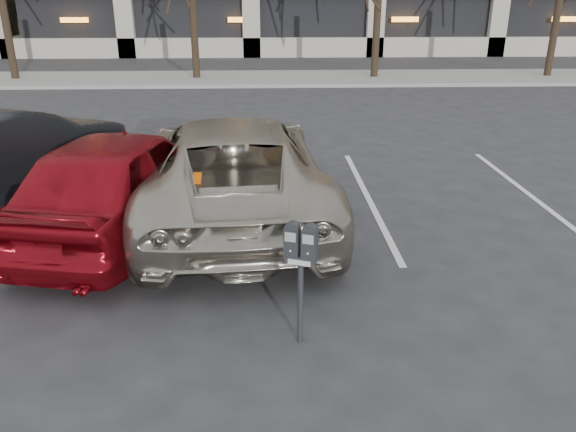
{
  "coord_description": "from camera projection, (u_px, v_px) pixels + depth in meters",
  "views": [
    {
      "loc": [
        -0.31,
        -6.57,
        3.25
      ],
      "look_at": [
        -0.08,
        -0.81,
        0.94
      ],
      "focal_mm": 35.0,
      "sensor_mm": 36.0,
      "label": 1
    }
  ],
  "objects": [
    {
      "name": "stall_lines",
      "position": [
        202.0,
        200.0,
        9.39
      ],
      "size": [
        16.9,
        5.2,
        0.0
      ],
      "color": "silver",
      "rests_on": "ground"
    },
    {
      "name": "car_red",
      "position": [
        123.0,
        180.0,
        7.93
      ],
      "size": [
        2.66,
        4.77,
        1.54
      ],
      "primitive_type": "imported",
      "rotation": [
        0.0,
        0.0,
        2.94
      ],
      "color": "maroon",
      "rests_on": "ground"
    },
    {
      "name": "suv_silver",
      "position": [
        233.0,
        168.0,
        8.42
      ],
      "size": [
        3.08,
        5.83,
        1.57
      ],
      "rotation": [
        0.0,
        0.0,
        3.23
      ],
      "color": "#ABA292",
      "rests_on": "ground"
    },
    {
      "name": "car_dark",
      "position": [
        0.0,
        155.0,
        9.1
      ],
      "size": [
        3.33,
        5.04,
        1.57
      ],
      "primitive_type": "imported",
      "rotation": [
        0.0,
        0.0,
        2.76
      ],
      "color": "black",
      "rests_on": "ground"
    },
    {
      "name": "parking_meter",
      "position": [
        301.0,
        255.0,
        5.25
      ],
      "size": [
        0.34,
        0.22,
        1.25
      ],
      "rotation": [
        0.0,
        0.0,
        -0.36
      ],
      "color": "black",
      "rests_on": "ground"
    },
    {
      "name": "ground",
      "position": [
        292.0,
        259.0,
        7.31
      ],
      "size": [
        140.0,
        140.0,
        0.0
      ],
      "primitive_type": "plane",
      "color": "#28282B",
      "rests_on": "ground"
    },
    {
      "name": "sidewalk",
      "position": [
        273.0,
        78.0,
        22.13
      ],
      "size": [
        80.0,
        4.0,
        0.12
      ],
      "primitive_type": "cube",
      "color": "gray",
      "rests_on": "ground"
    }
  ]
}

